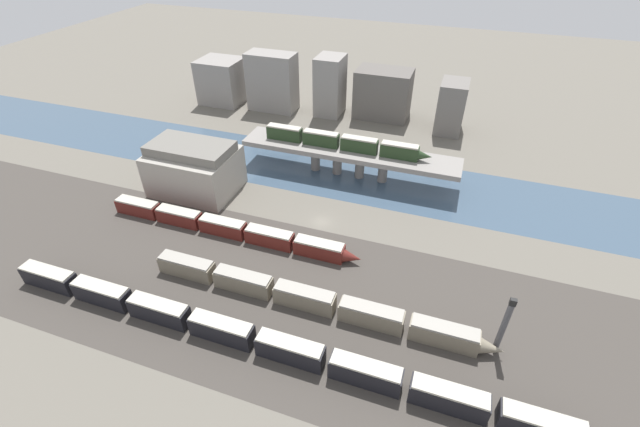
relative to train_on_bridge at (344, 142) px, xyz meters
The scene contains 15 objects.
ground_plane 24.18m from the train_on_bridge, 86.09° to the right, with size 400.00×400.00×0.00m, color #666056.
railbed_yard 47.18m from the train_on_bridge, 88.12° to the right, with size 280.00×42.00×0.01m, color #423D38.
river_water 9.60m from the train_on_bridge, ahead, with size 320.00×24.85×0.01m, color #3D5166.
bridge 3.48m from the train_on_bridge, ahead, with size 57.25×9.81×7.65m.
train_on_bridge is the anchor object (origin of this frame).
train_yard_near 58.66m from the train_on_bridge, 86.34° to the right, with size 101.86×2.99×4.04m.
train_yard_mid 48.11m from the train_on_bridge, 80.07° to the right, with size 64.77×3.06×3.84m.
train_yard_far 37.70m from the train_on_bridge, 116.26° to the right, with size 59.32×3.05×3.55m.
warehouse_building 38.33m from the train_on_bridge, 149.52° to the right, with size 20.43×15.38×12.82m.
signal_tower 60.54m from the train_on_bridge, 48.59° to the right, with size 1.00×0.97×11.92m.
city_block_far_left 65.82m from the train_on_bridge, 147.92° to the left, with size 14.58×12.93×15.11m, color gray.
city_block_left 49.78m from the train_on_bridge, 135.95° to the left, with size 16.39×8.50×19.24m, color gray.
city_block_center 40.76m from the train_on_bridge, 113.04° to the left, with size 8.63×10.63×19.34m, color gray.
city_block_right 40.98m from the train_on_bridge, 87.95° to the left, with size 17.87×11.78×15.71m, color #605B56.
city_block_far_right 43.98m from the train_on_bridge, 56.92° to the left, with size 8.11×11.64×15.79m, color slate.
Camera 1 is at (25.32, -73.90, 60.23)m, focal length 24.00 mm.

